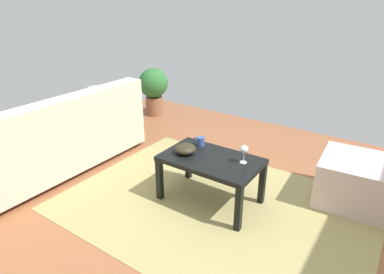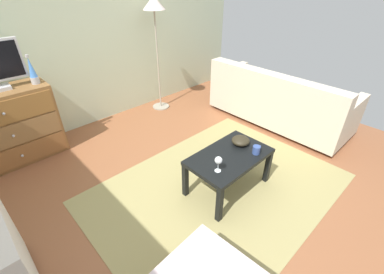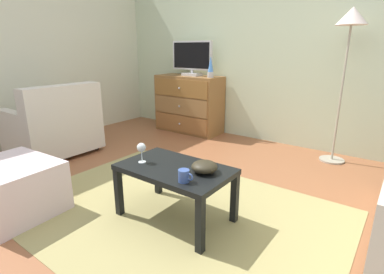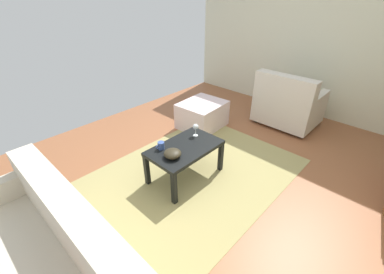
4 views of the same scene
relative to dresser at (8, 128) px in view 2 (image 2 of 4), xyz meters
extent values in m
cube|color=#935837|center=(1.19, -1.87, -0.47)|extent=(5.72, 4.83, 0.05)
cube|color=beige|center=(1.19, 0.31, 0.89)|extent=(5.72, 0.12, 2.66)
cube|color=#9E925B|center=(1.39, -2.07, -0.44)|extent=(2.60, 1.90, 0.01)
cube|color=brown|center=(0.00, 0.01, 0.00)|extent=(1.05, 0.45, 0.88)
cube|color=brown|center=(0.00, -0.23, -0.27)|extent=(0.99, 0.02, 0.25)
sphere|color=silver|center=(0.00, -0.24, -0.27)|extent=(0.03, 0.03, 0.03)
cube|color=olive|center=(0.00, -0.23, 0.00)|extent=(0.99, 0.02, 0.25)
sphere|color=silver|center=(0.00, -0.24, 0.00)|extent=(0.03, 0.03, 0.03)
cube|color=brown|center=(0.00, -0.23, 0.27)|extent=(0.99, 0.02, 0.25)
sphere|color=silver|center=(0.00, -0.24, 0.27)|extent=(0.03, 0.03, 0.03)
cylinder|color=#B7B7BC|center=(0.43, -0.04, 0.48)|extent=(0.09, 0.09, 0.08)
cone|color=#4C8CE5|center=(0.43, -0.04, 0.63)|extent=(0.08, 0.08, 0.22)
cylinder|color=#B7B7BC|center=(0.43, -0.04, 0.76)|extent=(0.04, 0.04, 0.03)
cube|color=black|center=(1.07, -1.89, -0.24)|extent=(0.05, 0.05, 0.39)
cube|color=black|center=(1.86, -1.89, -0.24)|extent=(0.05, 0.05, 0.39)
cube|color=black|center=(1.07, -2.34, -0.24)|extent=(0.05, 0.05, 0.39)
cube|color=black|center=(1.86, -2.34, -0.24)|extent=(0.05, 0.05, 0.39)
cube|color=black|center=(1.47, -2.11, -0.03)|extent=(0.85, 0.52, 0.04)
cylinder|color=silver|center=(1.20, -2.19, -0.01)|extent=(0.06, 0.06, 0.00)
cylinder|color=silver|center=(1.20, -2.19, 0.04)|extent=(0.01, 0.01, 0.09)
sphere|color=silver|center=(1.20, -2.19, 0.11)|extent=(0.07, 0.07, 0.07)
cylinder|color=#395296|center=(1.68, -2.28, 0.03)|extent=(0.08, 0.08, 0.09)
torus|color=#395296|center=(1.73, -2.28, 0.04)|extent=(0.05, 0.01, 0.05)
ellipsoid|color=#2E281A|center=(1.70, -2.07, 0.03)|extent=(0.19, 0.19, 0.09)
cylinder|color=#332319|center=(3.54, -2.62, -0.42)|extent=(0.05, 0.05, 0.05)
cylinder|color=#332319|center=(3.54, -0.72, -0.42)|extent=(0.05, 0.05, 0.05)
cylinder|color=#332319|center=(2.85, -2.62, -0.42)|extent=(0.05, 0.05, 0.05)
cylinder|color=#332319|center=(2.85, -0.72, -0.42)|extent=(0.05, 0.05, 0.05)
cube|color=beige|center=(3.20, -1.67, -0.20)|extent=(0.85, 2.06, 0.38)
cube|color=beige|center=(2.87, -1.67, 0.19)|extent=(0.20, 2.06, 0.39)
cube|color=beige|center=(3.20, -2.64, 0.09)|extent=(0.81, 0.12, 0.20)
cube|color=beige|center=(3.20, -0.70, 0.09)|extent=(0.81, 0.12, 0.20)
cylinder|color=#AA5641|center=(3.47, -1.50, 0.07)|extent=(0.16, 0.40, 0.16)
cylinder|color=#332319|center=(-0.40, -1.48, -0.42)|extent=(0.05, 0.05, 0.05)
cylinder|color=#A59E8C|center=(2.17, -0.05, -0.43)|extent=(0.28, 0.28, 0.02)
cylinder|color=#A59E8C|center=(2.17, -0.05, 0.33)|extent=(0.02, 0.02, 1.50)
cone|color=beige|center=(2.17, -0.05, 1.17)|extent=(0.32, 0.32, 0.18)
camera|label=1|loc=(0.18, 0.07, 1.29)|focal=30.95mm
camera|label=2|loc=(-0.23, -3.35, 1.53)|focal=24.17mm
camera|label=3|loc=(2.80, -3.70, 0.85)|focal=27.69mm
camera|label=4|loc=(3.17, -0.40, 1.56)|focal=23.60mm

